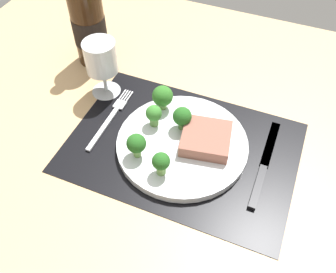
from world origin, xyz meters
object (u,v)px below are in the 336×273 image
object	(u,v)px
steak	(206,139)
fork	(111,118)
wine_bottle	(89,24)
plate	(182,144)
wine_glass	(101,60)
knife	(263,169)

from	to	relation	value
steak	fork	world-z (taller)	steak
steak	wine_bottle	size ratio (longest dim) A/B	0.32
plate	wine_glass	xyz separation A→B (cm)	(-22.66, 9.08, 8.04)
knife	wine_bottle	size ratio (longest dim) A/B	0.78
plate	knife	world-z (taller)	plate
steak	wine_bottle	xyz separation A→B (cm)	(-35.80, 17.41, 7.02)
knife	wine_glass	distance (cm)	41.21
fork	wine_glass	xyz separation A→B (cm)	(-5.27, 7.66, 8.59)
steak	wine_glass	xyz separation A→B (cm)	(-27.13, 7.63, 5.86)
wine_glass	plate	bearing A→B (deg)	-21.83
wine_bottle	wine_glass	size ratio (longest dim) A/B	2.16
fork	knife	bearing A→B (deg)	-0.05
wine_bottle	wine_glass	world-z (taller)	wine_bottle
plate	wine_bottle	xyz separation A→B (cm)	(-31.33, 18.86, 9.19)
plate	knife	bearing A→B (deg)	1.82
knife	wine_bottle	world-z (taller)	wine_bottle
wine_glass	wine_bottle	bearing A→B (deg)	131.57
fork	wine_glass	size ratio (longest dim) A/B	1.41
wine_bottle	knife	bearing A→B (deg)	-20.87
wine_bottle	fork	bearing A→B (deg)	-51.35
plate	fork	world-z (taller)	plate
plate	wine_bottle	distance (cm)	37.70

